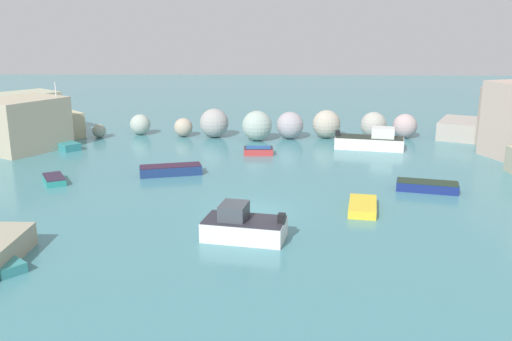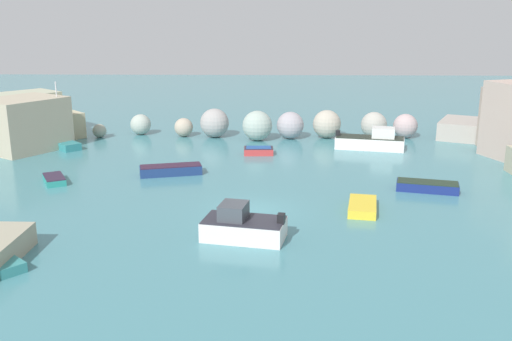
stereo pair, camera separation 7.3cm
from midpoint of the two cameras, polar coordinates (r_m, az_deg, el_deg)
cove_water at (r=33.62m, az=-0.17°, el=-4.01°), size 160.00×160.00×0.00m
rock_breakwater at (r=53.51m, az=0.53°, el=4.58°), size 34.73×4.75×2.74m
moored_boat_0 at (r=41.48m, az=-8.45°, el=0.06°), size 4.57×2.39×0.71m
moored_boat_1 at (r=34.08m, az=10.64°, el=-3.56°), size 2.13×3.51×0.51m
moored_boat_3 at (r=49.97m, az=11.52°, el=2.90°), size 6.05×3.15×1.90m
moored_boat_4 at (r=47.11m, az=0.30°, el=2.00°), size 2.43×1.46×0.60m
moored_boat_5 at (r=41.44m, az=-19.45°, el=-0.84°), size 2.28×2.80×0.48m
moored_boat_7 at (r=52.64m, az=-18.86°, el=2.61°), size 4.50×4.54×5.68m
moored_boat_8 at (r=29.28m, az=-1.28°, el=-5.58°), size 4.50×2.94×1.85m
moored_boat_9 at (r=38.85m, az=16.78°, el=-1.52°), size 4.11×2.26×0.64m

